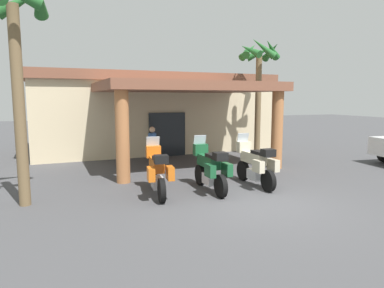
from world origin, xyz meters
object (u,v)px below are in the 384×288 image
Objects in this scene: motel_building at (153,111)px; palm_tree_near_portico at (258,65)px; pedestrian at (152,145)px; motorcycle_orange at (157,171)px; palm_tree_roadside at (13,36)px; motorcycle_cream at (256,164)px; motorcycle_green at (210,168)px.

motel_building is 2.27× the size of palm_tree_near_portico.
pedestrian is 6.69m from palm_tree_near_portico.
motorcycle_orange is at bearing -141.85° from palm_tree_near_portico.
palm_tree_roadside is at bearing 91.78° from motorcycle_orange.
pedestrian is at bearing -165.63° from palm_tree_near_portico.
motorcycle_orange is at bearing -5.22° from palm_tree_roadside.
motorcycle_cream is at bearing -3.54° from palm_tree_roadside.
motorcycle_cream is at bearing 157.00° from pedestrian.
palm_tree_near_portico reaches higher than motorcycle_green.
motel_building reaches higher than motorcycle_orange.
motorcycle_orange is 3.69m from pedestrian.
motel_building reaches higher than pedestrian.
motel_building is 5.72× the size of motorcycle_cream.
pedestrian is 0.29× the size of palm_tree_roadside.
palm_tree_roadside is at bearing -125.32° from motel_building.
motel_building is 2.22× the size of palm_tree_roadside.
motorcycle_cream is 0.39× the size of palm_tree_roadside.
motel_building is at bearing -3.05° from motorcycle_green.
motel_building is 9.13m from motorcycle_cream.
motorcycle_orange is 8.91m from palm_tree_near_portico.
motel_building is 7.53× the size of pedestrian.
palm_tree_near_portico is (9.90, 4.70, 0.07)m from palm_tree_roadside.
palm_tree_roadside is (-3.51, 0.32, 3.59)m from motorcycle_orange.
motorcycle_green is 0.39× the size of palm_tree_roadside.
motorcycle_cream is 1.32× the size of pedestrian.
palm_tree_roadside reaches higher than motorcycle_orange.
motorcycle_cream is 7.06m from palm_tree_near_portico.
pedestrian is (-2.39, 3.68, 0.27)m from motorcycle_cream.
motorcycle_orange is 1.60m from motorcycle_green.
pedestrian reaches higher than motorcycle_green.
motorcycle_green is 0.40× the size of palm_tree_near_portico.
motorcycle_green is 3.82m from pedestrian.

